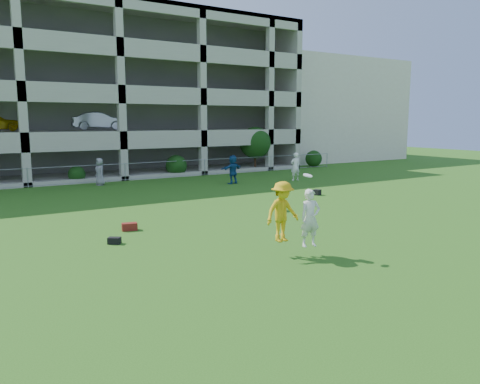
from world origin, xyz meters
TOP-DOWN VIEW (x-y plane):
  - ground at (0.00, 0.00)m, footprint 100.00×100.00m
  - stucco_building at (23.00, 28.00)m, footprint 16.00×14.00m
  - bystander_c at (-2.03, 17.70)m, footprint 0.62×0.88m
  - bystander_d at (5.39, 13.97)m, footprint 1.78×0.95m
  - bystander_e at (9.81, 13.16)m, footprint 0.73×0.52m
  - bag_red_a at (-4.49, 4.98)m, footprint 0.60×0.41m
  - bag_black_b at (-5.54, 3.40)m, footprint 0.47×0.44m
  - bag_green_c at (2.49, 5.02)m, footprint 0.60×0.60m
  - crate_d at (6.87, 7.59)m, footprint 0.45×0.45m
  - frisbee_contest at (-1.55, -0.74)m, footprint 1.70×1.00m
  - parking_garage at (-0.02, 27.70)m, footprint 30.00×14.00m
  - fence at (0.00, 19.00)m, footprint 36.06×0.06m
  - shrub_row at (4.59, 19.70)m, footprint 34.38×2.52m

SIDE VIEW (x-z plane):
  - ground at x=0.00m, z-range 0.00..0.00m
  - bag_black_b at x=-5.54m, z-range 0.00..0.22m
  - bag_green_c at x=2.49m, z-range 0.00..0.26m
  - bag_red_a at x=-4.49m, z-range 0.00..0.28m
  - crate_d at x=6.87m, z-range 0.00..0.30m
  - fence at x=0.00m, z-range 0.01..1.21m
  - bystander_c at x=-2.03m, z-range 0.00..1.70m
  - bystander_d at x=5.39m, z-range 0.00..1.84m
  - bystander_e at x=9.81m, z-range 0.00..1.87m
  - frisbee_contest at x=-1.55m, z-range 0.20..2.41m
  - shrub_row at x=4.59m, z-range -0.24..3.26m
  - stucco_building at x=23.00m, z-range 0.00..10.00m
  - parking_garage at x=-0.02m, z-range 0.01..12.01m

